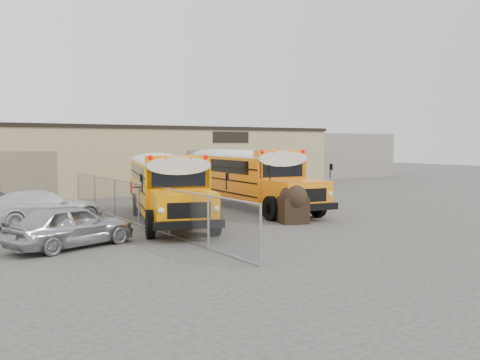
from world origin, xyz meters
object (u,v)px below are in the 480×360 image
school_bus_right (201,168)px  car_white (44,207)px  tarp_bundle (293,203)px  school_bus_left (152,174)px  car_silver (71,226)px

school_bus_right → car_white: bearing=-149.6°
school_bus_right → tarp_bundle: (-1.98, -12.08, -0.97)m
car_white → tarp_bundle: bearing=-126.5°
school_bus_left → car_white: 8.03m
car_silver → school_bus_left: bearing=-54.1°
school_bus_left → school_bus_right: bearing=28.8°
tarp_bundle → car_silver: (-9.62, -0.23, -0.15)m
car_silver → tarp_bundle: bearing=-106.7°
school_bus_left → car_silver: 12.28m
car_white → school_bus_left: bearing=-64.2°
school_bus_left → school_bus_right: 5.02m
car_white → school_bus_right: bearing=-65.2°
tarp_bundle → school_bus_left: bearing=104.1°
school_bus_left → tarp_bundle: 10.00m
car_silver → car_white: (0.40, 5.75, 0.01)m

